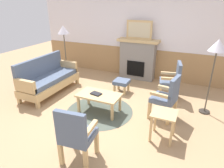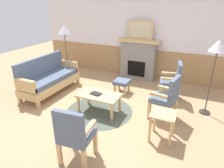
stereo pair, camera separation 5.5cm
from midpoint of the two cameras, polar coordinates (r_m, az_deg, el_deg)
The scene contains 15 objects.
ground_plane at distance 4.68m, azimuth -1.49°, elevation -7.74°, with size 14.00×14.00×0.00m, color tan.
wall_back at distance 6.54m, azimuth 8.84°, elevation 13.24°, with size 7.20×0.14×2.70m.
fireplace at distance 6.45m, azimuth 7.84°, elevation 7.15°, with size 1.30×0.44×1.28m.
framed_picture at distance 6.26m, azimuth 8.30°, elevation 15.16°, with size 0.80×0.04×0.56m.
couch at distance 5.72m, azimuth -17.39°, elevation 1.50°, with size 0.70×1.80×0.98m.
coffee_table at distance 4.49m, azimuth -3.41°, elevation -3.59°, with size 0.96×0.56×0.44m.
round_rug at distance 4.67m, azimuth -3.30°, elevation -7.79°, with size 1.54×1.54×0.01m, color #4C564C.
book_on_table at distance 4.47m, azimuth -4.32°, elevation -2.75°, with size 0.24×0.16×0.03m, color black.
footstool at distance 5.48m, azimuth 3.16°, elevation 0.37°, with size 0.40×0.40×0.36m.
armchair_near_fireplace at distance 5.25m, azimuth 17.40°, elevation 1.26°, with size 0.57×0.57×0.98m.
armchair_by_window_left at distance 4.31m, azimuth 15.93°, elevation -3.43°, with size 0.56×0.56×0.98m.
armchair_front_left at distance 3.13m, azimuth -10.28°, elevation -13.77°, with size 0.53×0.53×0.98m.
side_table at distance 3.72m, azimuth 14.91°, elevation -9.59°, with size 0.44×0.44×0.55m.
floor_lamp_by_couch at distance 6.50m, azimuth -13.27°, elevation 14.10°, with size 0.36×0.36×1.68m.
floor_lamp_by_chairs at distance 4.59m, azimuth 28.40°, elevation 8.45°, with size 0.36×0.36×1.68m.
Camera 2 is at (1.83, -3.58, 2.39)m, focal length 31.75 mm.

